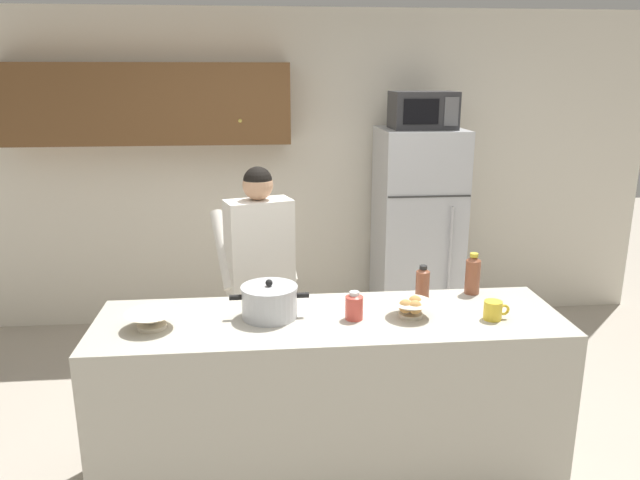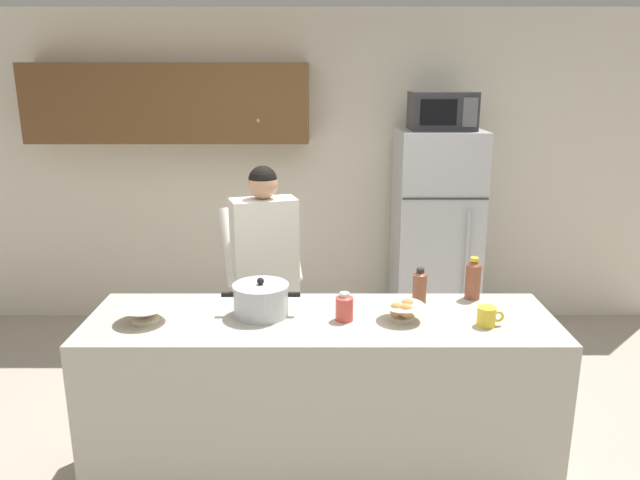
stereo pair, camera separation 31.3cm
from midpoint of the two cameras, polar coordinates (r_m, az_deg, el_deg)
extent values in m
plane|color=#B2A899|center=(3.51, -1.83, -21.33)|extent=(14.00, 14.00, 0.00)
cube|color=silver|center=(5.17, -3.60, 6.52)|extent=(6.00, 0.12, 2.60)
cube|color=brown|center=(4.99, -17.85, 12.10)|extent=(2.21, 0.34, 0.61)
sphere|color=gold|center=(4.73, -9.45, 10.99)|extent=(0.03, 0.03, 0.03)
cube|color=#BCB7A8|center=(3.25, -1.90, -14.82)|extent=(2.33, 0.68, 0.92)
cube|color=#B7BABF|center=(4.94, 7.29, 0.58)|extent=(0.64, 0.64, 1.68)
cube|color=#333333|center=(4.55, 8.33, 4.04)|extent=(0.63, 0.01, 0.01)
cylinder|color=#B2B2B7|center=(4.68, 10.29, -1.47)|extent=(0.02, 0.02, 0.76)
cube|color=#2D2D30|center=(4.77, 7.75, 12.00)|extent=(0.48, 0.36, 0.28)
cube|color=black|center=(4.57, 7.53, 11.87)|extent=(0.26, 0.01, 0.18)
cube|color=#59595B|center=(4.63, 10.34, 11.80)|extent=(0.11, 0.01, 0.21)
cylinder|color=#726656|center=(4.01, -6.75, -10.09)|extent=(0.11, 0.11, 0.76)
cylinder|color=#726656|center=(3.97, -8.70, -10.38)|extent=(0.11, 0.11, 0.76)
cube|color=white|center=(3.75, -8.10, -0.79)|extent=(0.44, 0.31, 0.60)
sphere|color=tan|center=(3.66, -8.33, 5.13)|extent=(0.18, 0.18, 0.18)
sphere|color=black|center=(3.65, -8.34, 5.48)|extent=(0.17, 0.17, 0.17)
cylinder|color=white|center=(3.91, -5.75, -0.31)|extent=(0.19, 0.37, 0.47)
cylinder|color=white|center=(3.82, -11.42, -0.94)|extent=(0.19, 0.37, 0.47)
cylinder|color=silver|center=(3.05, -7.73, -5.96)|extent=(0.27, 0.27, 0.15)
cylinder|color=silver|center=(3.02, -7.78, -4.53)|extent=(0.28, 0.28, 0.02)
sphere|color=black|center=(3.01, -7.80, -4.06)|extent=(0.04, 0.04, 0.04)
cube|color=black|center=(3.05, -10.91, -5.38)|extent=(0.06, 0.02, 0.02)
cube|color=black|center=(3.03, -4.58, -5.24)|extent=(0.06, 0.02, 0.02)
cylinder|color=yellow|center=(3.09, 13.15, -6.50)|extent=(0.09, 0.09, 0.10)
torus|color=yellow|center=(3.10, 14.16, -6.43)|extent=(0.06, 0.01, 0.06)
cylinder|color=beige|center=(3.07, 5.61, -7.05)|extent=(0.12, 0.12, 0.02)
cone|color=beige|center=(3.05, 5.63, -6.36)|extent=(0.22, 0.22, 0.06)
sphere|color=tan|center=(3.02, 5.10, -6.28)|extent=(0.07, 0.07, 0.07)
sphere|color=tan|center=(3.07, 6.04, -5.89)|extent=(0.07, 0.07, 0.07)
sphere|color=tan|center=(3.01, 5.98, -6.35)|extent=(0.07, 0.07, 0.07)
cylinder|color=beige|center=(3.07, -18.39, -7.74)|extent=(0.14, 0.14, 0.02)
cone|color=beige|center=(3.06, -18.45, -7.05)|extent=(0.25, 0.25, 0.06)
cylinder|color=brown|center=(3.40, 11.62, -3.46)|extent=(0.08, 0.08, 0.19)
cone|color=brown|center=(3.37, 11.72, -1.71)|extent=(0.08, 0.08, 0.03)
cylinder|color=gold|center=(3.37, 11.74, -1.43)|extent=(0.04, 0.04, 0.02)
cylinder|color=brown|center=(3.28, 6.93, -4.28)|extent=(0.07, 0.07, 0.15)
cone|color=brown|center=(3.25, 6.98, -2.80)|extent=(0.07, 0.07, 0.02)
cylinder|color=#262626|center=(3.25, 6.99, -2.60)|extent=(0.04, 0.04, 0.02)
cylinder|color=#D84C3F|center=(3.00, 0.24, -6.45)|extent=(0.09, 0.09, 0.12)
cone|color=#D84C3F|center=(2.98, 0.24, -5.24)|extent=(0.09, 0.09, 0.02)
cylinder|color=white|center=(2.98, 0.24, -5.12)|extent=(0.05, 0.05, 0.02)
camera|label=1|loc=(0.16, -92.57, -0.71)|focal=34.04mm
camera|label=2|loc=(0.16, 87.43, 0.71)|focal=34.04mm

